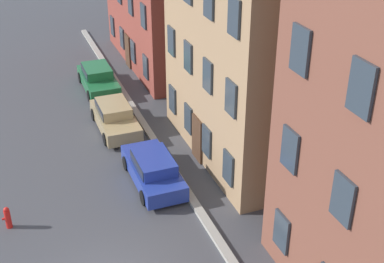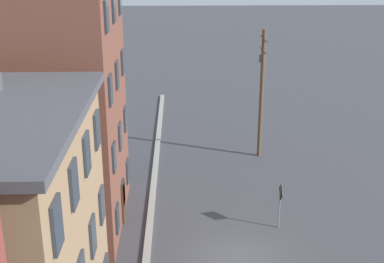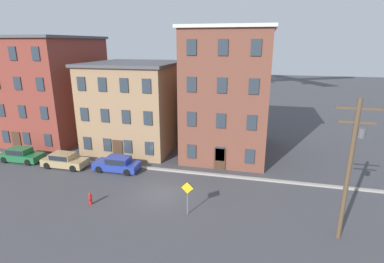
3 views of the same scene
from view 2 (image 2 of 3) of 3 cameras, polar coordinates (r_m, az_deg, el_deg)
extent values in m
plane|color=#424247|center=(27.00, 4.95, -13.21)|extent=(200.00, 200.00, 0.00)
cube|color=#9E998E|center=(26.87, -4.89, -13.19)|extent=(56.00, 0.36, 0.16)
cube|color=#2D3842|center=(14.12, -14.20, -9.64)|extent=(0.90, 0.10, 1.40)
cube|color=#2D3842|center=(16.16, -12.47, -5.52)|extent=(0.90, 0.10, 1.40)
cube|color=#2D3842|center=(19.69, -10.52, -10.92)|extent=(0.90, 0.10, 1.40)
cube|color=#2D3842|center=(18.27, -11.15, -2.33)|extent=(0.90, 0.10, 1.40)
cube|color=#2D3842|center=(21.71, -9.59, -7.72)|extent=(0.90, 0.10, 1.40)
cube|color=#2D3842|center=(20.43, -10.11, 0.19)|extent=(0.90, 0.10, 1.40)
cube|color=brown|center=(28.93, -19.30, 2.50)|extent=(8.47, 11.46, 13.20)
cube|color=#2D3842|center=(27.07, -7.94, -9.16)|extent=(0.90, 0.10, 1.40)
cube|color=#2D3842|center=(25.62, -8.30, -2.71)|extent=(0.90, 0.10, 1.40)
cube|color=#2D3842|center=(24.54, -8.68, 4.41)|extent=(0.90, 0.10, 1.40)
cube|color=#2D3842|center=(23.87, -9.10, 12.05)|extent=(0.90, 0.10, 1.40)
cube|color=#2D3842|center=(29.54, -7.36, -6.48)|extent=(0.90, 0.10, 1.40)
cube|color=#2D3842|center=(28.23, -7.66, -0.48)|extent=(0.90, 0.10, 1.40)
cube|color=#2D3842|center=(27.25, -7.98, 6.02)|extent=(0.90, 0.10, 1.40)
cube|color=#2D3842|center=(26.64, -8.33, 12.92)|extent=(0.90, 0.10, 1.40)
cube|color=#2D3842|center=(32.08, -6.87, -4.22)|extent=(0.90, 0.10, 1.40)
cube|color=#2D3842|center=(30.87, -7.13, 1.37)|extent=(0.90, 0.10, 1.40)
cube|color=#2D3842|center=(29.98, -7.40, 7.35)|extent=(0.90, 0.10, 1.40)
cube|color=#2D3842|center=(29.43, -7.69, 13.62)|extent=(0.90, 0.10, 1.40)
cube|color=#472D1E|center=(29.79, -7.31, -7.43)|extent=(1.10, 0.10, 2.20)
cylinder|color=slate|center=(29.10, 9.31, -7.98)|extent=(0.08, 0.08, 2.44)
cube|color=yellow|center=(28.70, 9.47, -6.41)|extent=(0.92, 0.03, 0.92)
cube|color=black|center=(28.70, 9.45, -6.41)|extent=(0.99, 0.02, 0.99)
cylinder|color=brown|center=(37.12, 7.42, 3.87)|extent=(0.28, 0.28, 9.01)
cube|color=brown|center=(36.23, 7.70, 9.81)|extent=(2.40, 0.12, 0.12)
cube|color=brown|center=(36.38, 7.64, 8.57)|extent=(2.00, 0.12, 0.12)
cylinder|color=#515156|center=(36.84, 7.51, 7.77)|extent=(0.44, 0.44, 0.55)
camera|label=1|loc=(36.16, 6.73, 18.05)|focal=50.00mm
camera|label=3|loc=(38.36, 37.82, 11.80)|focal=28.00mm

